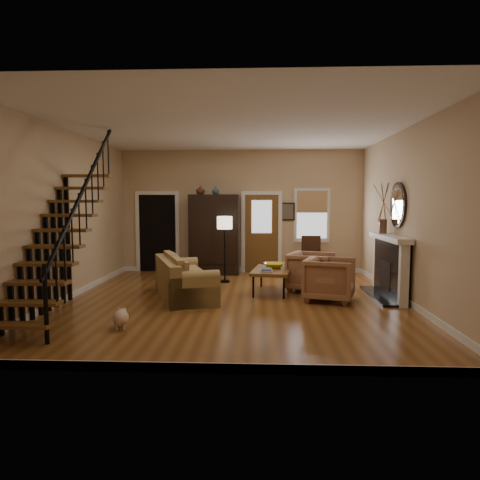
{
  "coord_description": "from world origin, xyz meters",
  "views": [
    {
      "loc": [
        0.47,
        -8.09,
        1.91
      ],
      "look_at": [
        0.1,
        0.4,
        1.15
      ],
      "focal_mm": 32.0,
      "sensor_mm": 36.0,
      "label": 1
    }
  ],
  "objects_px": {
    "armchair_left": "(330,279)",
    "armchair_right": "(311,272)",
    "armoire": "(214,234)",
    "sofa": "(185,278)",
    "coffee_table": "(272,281)",
    "floor_lamp": "(225,249)",
    "side_chair": "(312,256)"
  },
  "relations": [
    {
      "from": "armchair_left",
      "to": "armchair_right",
      "type": "bearing_deg",
      "value": 33.5
    },
    {
      "from": "armoire",
      "to": "armchair_right",
      "type": "xyz_separation_m",
      "value": [
        2.29,
        -2.14,
        -0.63
      ]
    },
    {
      "from": "sofa",
      "to": "coffee_table",
      "type": "xyz_separation_m",
      "value": [
        1.75,
        0.56,
        -0.14
      ]
    },
    {
      "from": "armchair_right",
      "to": "floor_lamp",
      "type": "distance_m",
      "value": 2.17
    },
    {
      "from": "armchair_right",
      "to": "side_chair",
      "type": "height_order",
      "value": "side_chair"
    },
    {
      "from": "coffee_table",
      "to": "armchair_left",
      "type": "distance_m",
      "value": 1.31
    },
    {
      "from": "sofa",
      "to": "armchair_right",
      "type": "xyz_separation_m",
      "value": [
        2.59,
        0.75,
        0.03
      ]
    },
    {
      "from": "coffee_table",
      "to": "armoire",
      "type": "bearing_deg",
      "value": 122.03
    },
    {
      "from": "side_chair",
      "to": "armoire",
      "type": "bearing_deg",
      "value": 175.52
    },
    {
      "from": "armchair_left",
      "to": "floor_lamp",
      "type": "height_order",
      "value": "floor_lamp"
    },
    {
      "from": "armoire",
      "to": "coffee_table",
      "type": "xyz_separation_m",
      "value": [
        1.45,
        -2.32,
        -0.8
      ]
    },
    {
      "from": "floor_lamp",
      "to": "side_chair",
      "type": "bearing_deg",
      "value": 24.64
    },
    {
      "from": "armchair_right",
      "to": "side_chair",
      "type": "distance_m",
      "value": 1.96
    },
    {
      "from": "armchair_left",
      "to": "side_chair",
      "type": "xyz_separation_m",
      "value": [
        0.0,
        2.83,
        0.09
      ]
    },
    {
      "from": "sofa",
      "to": "coffee_table",
      "type": "distance_m",
      "value": 1.84
    },
    {
      "from": "sofa",
      "to": "armoire",
      "type": "bearing_deg",
      "value": 63.56
    },
    {
      "from": "coffee_table",
      "to": "floor_lamp",
      "type": "relative_size",
      "value": 0.83
    },
    {
      "from": "armchair_left",
      "to": "floor_lamp",
      "type": "bearing_deg",
      "value": 67.53
    },
    {
      "from": "coffee_table",
      "to": "side_chair",
      "type": "distance_m",
      "value": 2.4
    },
    {
      "from": "floor_lamp",
      "to": "sofa",
      "type": "bearing_deg",
      "value": -111.58
    },
    {
      "from": "sofa",
      "to": "side_chair",
      "type": "bearing_deg",
      "value": 22.77
    },
    {
      "from": "armoire",
      "to": "armchair_left",
      "type": "relative_size",
      "value": 2.28
    },
    {
      "from": "sofa",
      "to": "armchair_right",
      "type": "distance_m",
      "value": 2.7
    },
    {
      "from": "armchair_left",
      "to": "side_chair",
      "type": "height_order",
      "value": "side_chair"
    },
    {
      "from": "coffee_table",
      "to": "side_chair",
      "type": "bearing_deg",
      "value": 62.67
    },
    {
      "from": "armchair_left",
      "to": "armchair_right",
      "type": "distance_m",
      "value": 0.93
    },
    {
      "from": "armchair_left",
      "to": "armchair_right",
      "type": "height_order",
      "value": "same"
    },
    {
      "from": "armoire",
      "to": "floor_lamp",
      "type": "distance_m",
      "value": 1.28
    },
    {
      "from": "armchair_right",
      "to": "floor_lamp",
      "type": "height_order",
      "value": "floor_lamp"
    },
    {
      "from": "armchair_left",
      "to": "side_chair",
      "type": "bearing_deg",
      "value": 17.47
    },
    {
      "from": "armchair_left",
      "to": "armchair_right",
      "type": "relative_size",
      "value": 1.0
    },
    {
      "from": "armchair_left",
      "to": "side_chair",
      "type": "distance_m",
      "value": 2.83
    }
  ]
}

